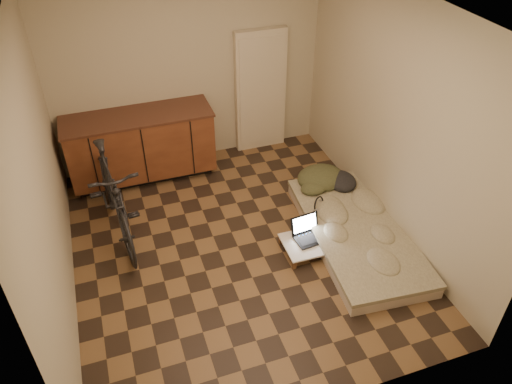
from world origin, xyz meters
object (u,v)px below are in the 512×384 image
object	(u,v)px
bicycle	(113,192)
laptop	(308,233)
futon	(357,233)
lap_desk	(316,241)

from	to	relation	value
bicycle	laptop	distance (m)	2.18
futon	bicycle	bearing A→B (deg)	163.49
lap_desk	bicycle	bearing A→B (deg)	154.60
bicycle	futon	world-z (taller)	bicycle
lap_desk	laptop	distance (m)	0.12
bicycle	laptop	world-z (taller)	bicycle
futon	laptop	bearing A→B (deg)	176.18
futon	lap_desk	size ratio (longest dim) A/B	2.92
bicycle	laptop	xyz separation A→B (m)	(1.94, -0.91, -0.41)
lap_desk	laptop	world-z (taller)	laptop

